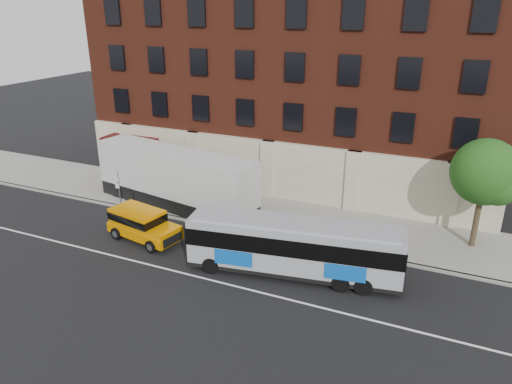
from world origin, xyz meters
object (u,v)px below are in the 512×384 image
at_px(street_tree, 486,175).
at_px(shipping_container, 175,180).
at_px(yellow_suv, 141,223).
at_px(sign_pole, 118,187).
at_px(city_bus, 294,246).

relative_size(street_tree, shipping_container, 0.50).
bearing_deg(yellow_suv, sign_pole, 142.37).
distance_m(street_tree, shipping_container, 18.71).
distance_m(sign_pole, yellow_suv, 5.43).
bearing_deg(yellow_suv, street_tree, 20.50).
bearing_deg(sign_pole, yellow_suv, -37.63).
bearing_deg(street_tree, city_bus, -141.09).
bearing_deg(street_tree, yellow_suv, -159.50).
bearing_deg(shipping_container, street_tree, 5.89).
distance_m(city_bus, shipping_container, 11.21).
xyz_separation_m(street_tree, shipping_container, (-18.45, -1.90, -2.42)).
xyz_separation_m(sign_pole, yellow_suv, (4.28, -3.30, -0.42)).
bearing_deg(shipping_container, sign_pole, -158.23).
xyz_separation_m(street_tree, city_bus, (-8.33, -6.73, -2.78)).
height_order(city_bus, yellow_suv, city_bus).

